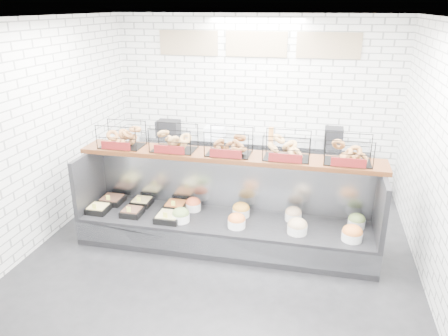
# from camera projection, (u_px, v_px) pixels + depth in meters

# --- Properties ---
(ground) EXTENTS (5.50, 5.50, 0.00)m
(ground) POSITION_uv_depth(u_px,v_px,m) (220.00, 256.00, 5.80)
(ground) COLOR black
(ground) RESTS_ON ground
(room_shell) EXTENTS (5.02, 5.51, 3.01)m
(room_shell) POSITION_uv_depth(u_px,v_px,m) (230.00, 93.00, 5.62)
(room_shell) COLOR white
(room_shell) RESTS_ON ground
(display_case) EXTENTS (4.00, 0.90, 1.20)m
(display_case) POSITION_uv_depth(u_px,v_px,m) (226.00, 222.00, 5.99)
(display_case) COLOR black
(display_case) RESTS_ON ground
(bagel_shelf) EXTENTS (4.10, 0.50, 0.40)m
(bagel_shelf) POSITION_uv_depth(u_px,v_px,m) (228.00, 145.00, 5.78)
(bagel_shelf) COLOR #3C1C0C
(bagel_shelf) RESTS_ON display_case
(prep_counter) EXTENTS (4.00, 0.60, 1.20)m
(prep_counter) POSITION_uv_depth(u_px,v_px,m) (250.00, 162.00, 7.85)
(prep_counter) COLOR #93969B
(prep_counter) RESTS_ON ground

